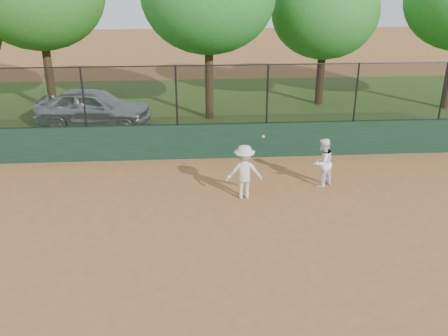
{
  "coord_description": "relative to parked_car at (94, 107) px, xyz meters",
  "views": [
    {
      "loc": [
        -0.04,
        -9.99,
        6.37
      ],
      "look_at": [
        0.8,
        2.2,
        1.2
      ],
      "focal_mm": 40.0,
      "sensor_mm": 36.0,
      "label": 1
    }
  ],
  "objects": [
    {
      "name": "grass_strip",
      "position": [
        3.95,
        2.18,
        -0.78
      ],
      "size": [
        36.0,
        12.0,
        0.01
      ],
      "primitive_type": "cube",
      "color": "#304D18",
      "rests_on": "ground"
    },
    {
      "name": "ground",
      "position": [
        3.95,
        -9.82,
        -0.78
      ],
      "size": [
        80.0,
        80.0,
        0.0
      ],
      "primitive_type": "plane",
      "color": "#A06233",
      "rests_on": "ground"
    },
    {
      "name": "fence_assembly",
      "position": [
        3.93,
        -3.82,
        1.46
      ],
      "size": [
        26.0,
        0.06,
        2.0
      ],
      "color": "black",
      "rests_on": "back_wall"
    },
    {
      "name": "parked_car",
      "position": [
        0.0,
        0.0,
        0.0
      ],
      "size": [
        4.82,
        2.55,
        1.56
      ],
      "primitive_type": "imported",
      "rotation": [
        0.0,
        0.0,
        1.41
      ],
      "color": "#B6BBC0",
      "rests_on": "ground"
    },
    {
      "name": "tree_3",
      "position": [
        9.92,
        2.68,
        3.38
      ],
      "size": [
        4.77,
        4.34,
        6.23
      ],
      "color": "#3A2213",
      "rests_on": "ground"
    },
    {
      "name": "player_main",
      "position": [
        5.37,
        -6.98,
        0.02
      ],
      "size": [
        1.03,
        0.59,
        1.96
      ],
      "color": "beige",
      "rests_on": "ground"
    },
    {
      "name": "back_wall",
      "position": [
        3.95,
        -3.82,
        -0.18
      ],
      "size": [
        26.0,
        0.2,
        1.2
      ],
      "primitive_type": "cube",
      "color": "#163220",
      "rests_on": "ground"
    },
    {
      "name": "player_second",
      "position": [
        7.77,
        -6.37,
        -0.03
      ],
      "size": [
        0.93,
        0.9,
        1.5
      ],
      "primitive_type": "imported",
      "rotation": [
        0.0,
        0.0,
        3.8
      ],
      "color": "white",
      "rests_on": "ground"
    }
  ]
}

